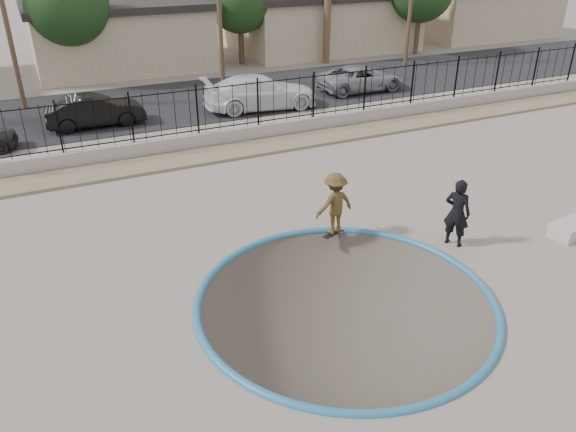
% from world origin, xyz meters
% --- Properties ---
extents(ground, '(120.00, 120.00, 2.20)m').
position_xyz_m(ground, '(0.00, 12.00, -1.10)').
color(ground, slate).
rests_on(ground, ground).
extents(bowl_pit, '(6.84, 6.84, 1.80)m').
position_xyz_m(bowl_pit, '(0.00, -1.00, 0.00)').
color(bowl_pit, '#483F37').
rests_on(bowl_pit, ground).
extents(coping_ring, '(7.04, 7.04, 0.20)m').
position_xyz_m(coping_ring, '(0.00, -1.00, 0.00)').
color(coping_ring, teal).
rests_on(coping_ring, ground).
extents(rock_strip, '(42.00, 1.60, 0.11)m').
position_xyz_m(rock_strip, '(0.00, 9.20, 0.06)').
color(rock_strip, '#978063').
rests_on(rock_strip, ground).
extents(retaining_wall, '(42.00, 0.45, 0.60)m').
position_xyz_m(retaining_wall, '(0.00, 10.30, 0.30)').
color(retaining_wall, '#A0978C').
rests_on(retaining_wall, ground).
extents(fence, '(40.00, 0.04, 1.80)m').
position_xyz_m(fence, '(0.00, 10.30, 1.50)').
color(fence, black).
rests_on(fence, retaining_wall).
extents(street, '(90.00, 8.00, 0.04)m').
position_xyz_m(street, '(0.00, 17.00, 0.02)').
color(street, black).
rests_on(street, ground).
extents(house_center, '(10.60, 8.60, 3.90)m').
position_xyz_m(house_center, '(0.00, 26.50, 1.97)').
color(house_center, tan).
rests_on(house_center, ground).
extents(house_east, '(12.60, 8.60, 3.90)m').
position_xyz_m(house_east, '(14.00, 26.50, 1.97)').
color(house_east, tan).
rests_on(house_east, ground).
extents(house_east_far, '(11.60, 8.60, 3.90)m').
position_xyz_m(house_east_far, '(28.00, 26.50, 1.97)').
color(house_east_far, tan).
rests_on(house_east_far, ground).
extents(utility_pole_left, '(1.70, 0.24, 9.00)m').
position_xyz_m(utility_pole_left, '(-6.00, 19.00, 4.70)').
color(utility_pole_left, '#473323').
rests_on(utility_pole_left, ground).
extents(street_tree_left, '(4.32, 4.32, 6.36)m').
position_xyz_m(street_tree_left, '(-3.00, 23.00, 4.19)').
color(street_tree_left, '#473323').
rests_on(street_tree_left, ground).
extents(street_tree_mid, '(3.96, 3.96, 5.83)m').
position_xyz_m(street_tree_mid, '(7.00, 24.00, 3.84)').
color(street_tree_mid, '#473323').
rests_on(street_tree_mid, ground).
extents(skater, '(1.20, 0.76, 1.77)m').
position_xyz_m(skater, '(1.29, 1.87, 0.88)').
color(skater, brown).
rests_on(skater, ground).
extents(skateboard, '(0.77, 0.44, 0.06)m').
position_xyz_m(skateboard, '(1.29, 1.87, 0.05)').
color(skateboard, black).
rests_on(skateboard, ground).
extents(videographer, '(0.75, 0.83, 1.90)m').
position_xyz_m(videographer, '(4.00, 0.06, 0.95)').
color(videographer, black).
rests_on(videographer, ground).
extents(concrete_ledge, '(1.68, 0.90, 0.40)m').
position_xyz_m(concrete_ledge, '(7.50, -0.93, 0.20)').
color(concrete_ledge, '#B4AAA0').
rests_on(concrete_ledge, ground).
extents(car_b, '(4.12, 1.44, 1.36)m').
position_xyz_m(car_b, '(-3.28, 14.73, 0.71)').
color(car_b, black).
rests_on(car_b, street).
extents(car_c, '(5.57, 2.71, 1.56)m').
position_xyz_m(car_c, '(4.21, 14.18, 0.82)').
color(car_c, white).
rests_on(car_c, street).
extents(car_d, '(4.71, 2.20, 1.30)m').
position_xyz_m(car_d, '(10.27, 15.00, 0.69)').
color(car_d, '#9B9DA4').
rests_on(car_d, street).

